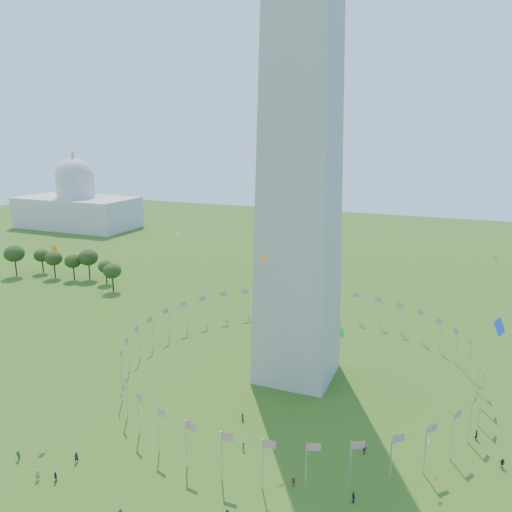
% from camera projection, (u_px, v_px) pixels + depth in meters
% --- Properties ---
extents(flag_ring, '(80.24, 80.24, 9.00)m').
position_uv_depth(flag_ring, '(297.00, 357.00, 117.07)').
color(flag_ring, silver).
rests_on(flag_ring, ground).
extents(capitol_building, '(70.00, 35.00, 46.00)m').
position_uv_depth(capitol_building, '(76.00, 189.00, 295.85)').
color(capitol_building, beige).
rests_on(capitol_building, ground).
extents(crowd, '(79.20, 66.47, 2.02)m').
position_uv_depth(crowd, '(254.00, 512.00, 74.17)').
color(crowd, '#391A4E').
rests_on(crowd, ground).
extents(kites_aloft, '(120.23, 75.35, 34.69)m').
position_uv_depth(kites_aloft, '(299.00, 326.00, 88.10)').
color(kites_aloft, green).
rests_on(kites_aloft, ground).
extents(tree_line_west, '(55.54, 15.77, 12.19)m').
position_uv_depth(tree_line_west, '(64.00, 266.00, 193.26)').
color(tree_line_west, '#344E1A').
rests_on(tree_line_west, ground).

